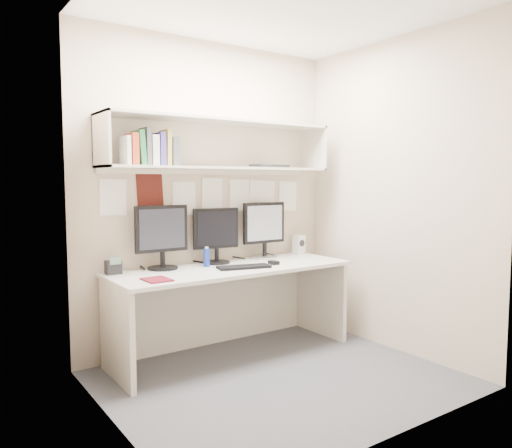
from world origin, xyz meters
TOP-DOWN VIEW (x-y plane):
  - floor at (0.00, 0.00)m, footprint 2.40×2.00m
  - ceiling at (0.00, 0.00)m, footprint 2.40×2.00m
  - wall_back at (0.00, 1.00)m, footprint 2.40×0.02m
  - wall_front at (0.00, -1.00)m, footprint 2.40×0.02m
  - wall_left at (-1.20, 0.00)m, footprint 0.02×2.00m
  - wall_right at (1.20, 0.00)m, footprint 0.02×2.00m
  - desk at (0.00, 0.65)m, footprint 2.00×0.70m
  - overhead_hutch at (0.00, 0.86)m, footprint 2.00×0.38m
  - pinned_papers at (0.00, 0.99)m, footprint 1.92×0.01m
  - monitor_left at (-0.51, 0.87)m, footprint 0.43×0.24m
  - monitor_center at (-0.02, 0.87)m, footprint 0.40×0.22m
  - monitor_right at (0.48, 0.87)m, footprint 0.43×0.24m
  - keyboard at (0.04, 0.53)m, footprint 0.44×0.25m
  - mouse at (0.34, 0.54)m, footprint 0.07×0.10m
  - speaker at (0.90, 0.88)m, footprint 0.10×0.10m
  - blue_bottle at (-0.17, 0.76)m, footprint 0.05×0.05m
  - maroon_notebook at (-0.73, 0.47)m, footprint 0.18×0.21m
  - desk_phone at (-0.90, 0.88)m, footprint 0.11×0.10m
  - book_stack at (-0.63, 0.77)m, footprint 0.41×0.17m
  - hutch_tray at (0.47, 0.77)m, footprint 0.40×0.21m

SIDE VIEW (x-z plane):
  - floor at x=0.00m, z-range -0.01..0.01m
  - desk at x=0.00m, z-range 0.00..0.73m
  - maroon_notebook at x=-0.73m, z-range 0.73..0.74m
  - keyboard at x=0.04m, z-range 0.73..0.75m
  - mouse at x=0.34m, z-range 0.73..0.76m
  - desk_phone at x=-0.90m, z-range 0.72..0.85m
  - blue_bottle at x=-0.17m, z-range 0.73..0.89m
  - speaker at x=0.90m, z-range 0.73..0.91m
  - monitor_center at x=-0.02m, z-range 0.75..1.22m
  - monitor_right at x=0.48m, z-range 0.75..1.25m
  - monitor_left at x=-0.51m, z-range 0.75..1.25m
  - pinned_papers at x=0.00m, z-range 1.01..1.49m
  - wall_back at x=0.00m, z-range 0.00..2.60m
  - wall_front at x=0.00m, z-range 0.00..2.60m
  - wall_left at x=-1.20m, z-range 0.00..2.60m
  - wall_right at x=1.20m, z-range 0.00..2.60m
  - hutch_tray at x=0.47m, z-range 1.54..1.57m
  - book_stack at x=-0.63m, z-range 1.52..1.80m
  - overhead_hutch at x=0.00m, z-range 1.52..1.92m
  - ceiling at x=0.00m, z-range 2.60..2.60m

